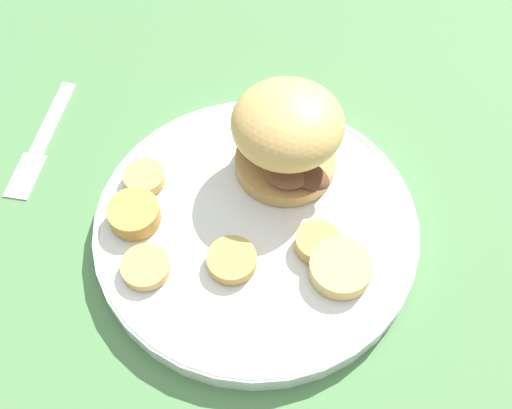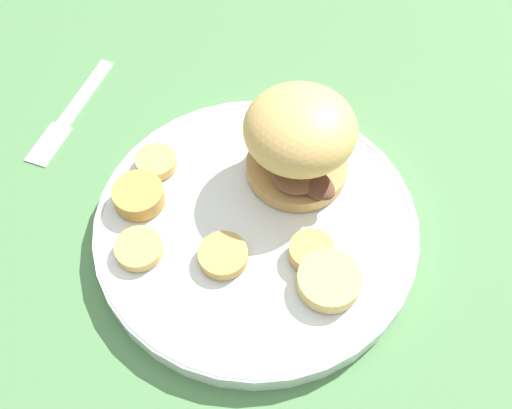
{
  "view_description": "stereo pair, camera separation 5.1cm",
  "coord_description": "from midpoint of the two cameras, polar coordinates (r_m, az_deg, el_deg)",
  "views": [
    {
      "loc": [
        0.06,
        -0.27,
        0.47
      ],
      "look_at": [
        0.0,
        0.0,
        0.05
      ],
      "focal_mm": 42.0,
      "sensor_mm": 36.0,
      "label": 1
    },
    {
      "loc": [
        0.11,
        -0.26,
        0.47
      ],
      "look_at": [
        0.0,
        0.0,
        0.05
      ],
      "focal_mm": 42.0,
      "sensor_mm": 36.0,
      "label": 2
    }
  ],
  "objects": [
    {
      "name": "potato_round_5",
      "position": [
        0.5,
        5.19,
        -6.27
      ],
      "size": [
        0.05,
        0.05,
        0.01
      ],
      "primitive_type": "cylinder",
      "color": "#DBB766",
      "rests_on": "dinner_plate"
    },
    {
      "name": "dinner_plate",
      "position": [
        0.54,
        -2.7,
        -2.27
      ],
      "size": [
        0.29,
        0.29,
        0.02
      ],
      "color": "silver",
      "rests_on": "ground_plane"
    },
    {
      "name": "potato_round_4",
      "position": [
        0.51,
        3.06,
        -3.84
      ],
      "size": [
        0.04,
        0.04,
        0.01
      ],
      "primitive_type": "cylinder",
      "color": "tan",
      "rests_on": "dinner_plate"
    },
    {
      "name": "ground_plane",
      "position": [
        0.55,
        -2.64,
        -2.95
      ],
      "size": [
        4.0,
        4.0,
        0.0
      ],
      "primitive_type": "plane",
      "color": "#4C7A47"
    },
    {
      "name": "potato_round_1",
      "position": [
        0.5,
        -5.21,
        -5.52
      ],
      "size": [
        0.04,
        0.04,
        0.01
      ],
      "primitive_type": "cylinder",
      "color": "tan",
      "rests_on": "dinner_plate"
    },
    {
      "name": "sandwich",
      "position": [
        0.53,
        0.21,
        6.74
      ],
      "size": [
        0.1,
        0.13,
        0.09
      ],
      "color": "tan",
      "rests_on": "dinner_plate"
    },
    {
      "name": "potato_round_3",
      "position": [
        0.56,
        -13.16,
        2.33
      ],
      "size": [
        0.04,
        0.04,
        0.01
      ],
      "primitive_type": "cylinder",
      "color": "tan",
      "rests_on": "dinner_plate"
    },
    {
      "name": "fork",
      "position": [
        0.65,
        -21.81,
        5.65
      ],
      "size": [
        0.03,
        0.15,
        0.0
      ],
      "color": "silver",
      "rests_on": "ground_plane"
    },
    {
      "name": "potato_round_2",
      "position": [
        0.54,
        -14.2,
        -1.07
      ],
      "size": [
        0.05,
        0.05,
        0.02
      ],
      "primitive_type": "cylinder",
      "color": "#BC8942",
      "rests_on": "dinner_plate"
    },
    {
      "name": "potato_round_0",
      "position": [
        0.51,
        -13.29,
        -6.05
      ],
      "size": [
        0.04,
        0.04,
        0.01
      ],
      "primitive_type": "cylinder",
      "color": "tan",
      "rests_on": "dinner_plate"
    }
  ]
}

